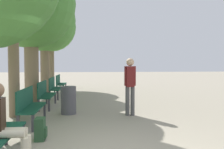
{
  "coord_description": "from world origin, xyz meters",
  "views": [
    {
      "loc": [
        -0.17,
        -4.05,
        1.61
      ],
      "look_at": [
        0.66,
        4.25,
        1.22
      ],
      "focal_mm": 40.0,
      "sensor_mm": 36.0,
      "label": 1
    }
  ],
  "objects_px": {
    "bench_row_2": "(45,93)",
    "backpack": "(40,129)",
    "bench_row_4": "(60,82)",
    "pedestrian_near": "(130,83)",
    "tree_row_4": "(51,27)",
    "tree_row_2": "(31,4)",
    "bench_row_1": "(29,104)",
    "trash_bin": "(69,100)",
    "bench_row_3": "(54,86)",
    "person_seated": "(5,121)",
    "tree_row_3": "(44,21)"
  },
  "relations": [
    {
      "from": "bench_row_4",
      "to": "pedestrian_near",
      "type": "distance_m",
      "value": 7.23
    },
    {
      "from": "bench_row_1",
      "to": "tree_row_3",
      "type": "bearing_deg",
      "value": 95.72
    },
    {
      "from": "tree_row_2",
      "to": "bench_row_1",
      "type": "bearing_deg",
      "value": -79.1
    },
    {
      "from": "bench_row_2",
      "to": "tree_row_3",
      "type": "height_order",
      "value": "tree_row_3"
    },
    {
      "from": "bench_row_1",
      "to": "tree_row_3",
      "type": "height_order",
      "value": "tree_row_3"
    },
    {
      "from": "bench_row_4",
      "to": "person_seated",
      "type": "distance_m",
      "value": 10.1
    },
    {
      "from": "bench_row_4",
      "to": "tree_row_4",
      "type": "height_order",
      "value": "tree_row_4"
    },
    {
      "from": "bench_row_4",
      "to": "pedestrian_near",
      "type": "xyz_separation_m",
      "value": [
        2.82,
        -6.64,
        0.47
      ]
    },
    {
      "from": "bench_row_3",
      "to": "bench_row_2",
      "type": "bearing_deg",
      "value": -90.0
    },
    {
      "from": "bench_row_1",
      "to": "person_seated",
      "type": "relative_size",
      "value": 1.3
    },
    {
      "from": "bench_row_4",
      "to": "tree_row_2",
      "type": "relative_size",
      "value": 0.3
    },
    {
      "from": "tree_row_3",
      "to": "person_seated",
      "type": "distance_m",
      "value": 9.64
    },
    {
      "from": "bench_row_4",
      "to": "tree_row_2",
      "type": "distance_m",
      "value": 5.31
    },
    {
      "from": "bench_row_3",
      "to": "trash_bin",
      "type": "xyz_separation_m",
      "value": [
        0.94,
        -3.75,
        -0.1
      ]
    },
    {
      "from": "tree_row_3",
      "to": "person_seated",
      "type": "bearing_deg",
      "value": -84.49
    },
    {
      "from": "bench_row_1",
      "to": "pedestrian_near",
      "type": "height_order",
      "value": "pedestrian_near"
    },
    {
      "from": "bench_row_2",
      "to": "backpack",
      "type": "bearing_deg",
      "value": -82.02
    },
    {
      "from": "tree_row_2",
      "to": "backpack",
      "type": "height_order",
      "value": "tree_row_2"
    },
    {
      "from": "bench_row_1",
      "to": "pedestrian_near",
      "type": "relative_size",
      "value": 0.97
    },
    {
      "from": "person_seated",
      "to": "bench_row_4",
      "type": "bearing_deg",
      "value": 91.32
    },
    {
      "from": "bench_row_2",
      "to": "backpack",
      "type": "distance_m",
      "value": 3.98
    },
    {
      "from": "bench_row_4",
      "to": "backpack",
      "type": "height_order",
      "value": "bench_row_4"
    },
    {
      "from": "bench_row_3",
      "to": "tree_row_2",
      "type": "bearing_deg",
      "value": -111.84
    },
    {
      "from": "bench_row_1",
      "to": "bench_row_3",
      "type": "height_order",
      "value": "same"
    },
    {
      "from": "bench_row_3",
      "to": "tree_row_4",
      "type": "bearing_deg",
      "value": 99.46
    },
    {
      "from": "trash_bin",
      "to": "backpack",
      "type": "bearing_deg",
      "value": -98.25
    },
    {
      "from": "person_seated",
      "to": "bench_row_1",
      "type": "bearing_deg",
      "value": 95.0
    },
    {
      "from": "tree_row_2",
      "to": "trash_bin",
      "type": "relative_size",
      "value": 6.5
    },
    {
      "from": "person_seated",
      "to": "tree_row_2",
      "type": "bearing_deg",
      "value": 98.31
    },
    {
      "from": "tree_row_4",
      "to": "pedestrian_near",
      "type": "distance_m",
      "value": 9.18
    },
    {
      "from": "bench_row_4",
      "to": "bench_row_1",
      "type": "bearing_deg",
      "value": -90.0
    },
    {
      "from": "bench_row_1",
      "to": "bench_row_3",
      "type": "bearing_deg",
      "value": 90.0
    },
    {
      "from": "tree_row_2",
      "to": "trash_bin",
      "type": "height_order",
      "value": "tree_row_2"
    },
    {
      "from": "bench_row_3",
      "to": "pedestrian_near",
      "type": "relative_size",
      "value": 0.97
    },
    {
      "from": "tree_row_3",
      "to": "pedestrian_near",
      "type": "xyz_separation_m",
      "value": [
        3.47,
        -5.65,
        -2.74
      ]
    },
    {
      "from": "tree_row_3",
      "to": "backpack",
      "type": "xyz_separation_m",
      "value": [
        1.2,
        -7.89,
        -3.52
      ]
    },
    {
      "from": "bench_row_2",
      "to": "bench_row_3",
      "type": "distance_m",
      "value": 2.48
    },
    {
      "from": "bench_row_2",
      "to": "backpack",
      "type": "height_order",
      "value": "bench_row_2"
    },
    {
      "from": "bench_row_3",
      "to": "tree_row_4",
      "type": "relative_size",
      "value": 0.32
    },
    {
      "from": "bench_row_1",
      "to": "bench_row_3",
      "type": "xyz_separation_m",
      "value": [
        0.0,
        4.96,
        0.0
      ]
    },
    {
      "from": "bench_row_4",
      "to": "person_seated",
      "type": "bearing_deg",
      "value": -88.68
    },
    {
      "from": "tree_row_3",
      "to": "backpack",
      "type": "relative_size",
      "value": 11.45
    },
    {
      "from": "tree_row_2",
      "to": "tree_row_4",
      "type": "relative_size",
      "value": 1.07
    },
    {
      "from": "tree_row_2",
      "to": "bench_row_2",
      "type": "bearing_deg",
      "value": -53.43
    },
    {
      "from": "pedestrian_near",
      "to": "trash_bin",
      "type": "distance_m",
      "value": 2.01
    },
    {
      "from": "bench_row_3",
      "to": "tree_row_3",
      "type": "distance_m",
      "value": 3.59
    },
    {
      "from": "bench_row_4",
      "to": "tree_row_2",
      "type": "xyz_separation_m",
      "value": [
        -0.64,
        -4.09,
        3.33
      ]
    },
    {
      "from": "bench_row_1",
      "to": "bench_row_3",
      "type": "relative_size",
      "value": 1.0
    },
    {
      "from": "bench_row_2",
      "to": "bench_row_4",
      "type": "xyz_separation_m",
      "value": [
        0.0,
        4.96,
        0.0
      ]
    },
    {
      "from": "tree_row_4",
      "to": "backpack",
      "type": "relative_size",
      "value": 11.28
    }
  ]
}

